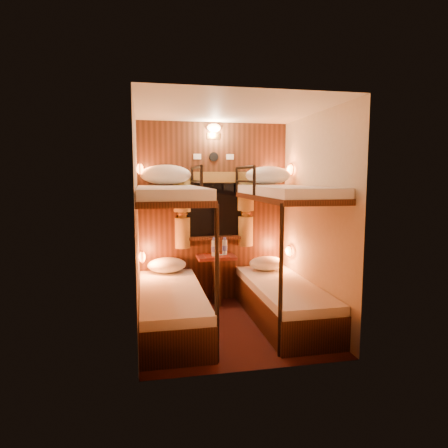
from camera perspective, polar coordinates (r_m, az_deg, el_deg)
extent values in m
plane|color=#35120E|center=(4.67, 0.84, -14.42)|extent=(2.10, 2.10, 0.00)
plane|color=silver|center=(4.41, 0.90, 16.08)|extent=(2.10, 2.10, 0.00)
plane|color=#C6B293|center=(5.40, -1.51, 1.60)|extent=(2.40, 0.00, 2.40)
plane|color=#C6B293|center=(3.37, 4.69, -1.57)|extent=(2.40, 0.00, 2.40)
plane|color=#C6B293|center=(4.28, -12.33, 0.08)|extent=(0.00, 2.40, 2.40)
plane|color=#C6B293|center=(4.69, 12.88, 0.65)|extent=(0.00, 2.40, 2.40)
cube|color=#311B0D|center=(5.39, -1.48, 1.59)|extent=(2.00, 0.03, 2.40)
cube|color=#311B0D|center=(4.59, -7.50, -12.54)|extent=(0.70, 1.90, 0.35)
cube|color=white|center=(4.52, -7.55, -9.84)|extent=(0.68, 1.88, 0.10)
cube|color=#311B0D|center=(4.34, -7.76, 3.58)|extent=(0.70, 1.90, 0.06)
cube|color=white|center=(4.33, -7.78, 4.63)|extent=(0.68, 1.88, 0.10)
cylinder|color=black|center=(3.61, -1.01, -8.70)|extent=(0.04, 0.04, 1.45)
cylinder|color=black|center=(5.24, -4.59, 6.24)|extent=(0.04, 0.04, 0.32)
cylinder|color=black|center=(4.40, -3.25, 6.15)|extent=(0.04, 0.04, 0.32)
cylinder|color=black|center=(4.82, -3.99, 8.10)|extent=(0.04, 0.85, 0.04)
cylinder|color=black|center=(4.82, -3.97, 6.08)|extent=(0.03, 0.85, 0.03)
cube|color=#311B0D|center=(4.84, 8.35, -11.49)|extent=(0.70, 1.90, 0.35)
cube|color=white|center=(4.78, 8.40, -8.93)|extent=(0.68, 1.88, 0.10)
cube|color=#311B0D|center=(4.61, 8.63, 3.75)|extent=(0.70, 1.90, 0.06)
cube|color=white|center=(4.60, 8.64, 4.74)|extent=(0.68, 1.88, 0.10)
cylinder|color=black|center=(3.76, 8.11, -8.13)|extent=(0.04, 0.04, 1.45)
cylinder|color=black|center=(5.34, 1.85, 6.27)|extent=(0.04, 0.04, 0.32)
cylinder|color=black|center=(4.52, 4.34, 6.16)|extent=(0.04, 0.04, 0.32)
cylinder|color=black|center=(4.93, 3.00, 8.08)|extent=(0.04, 0.85, 0.04)
cylinder|color=black|center=(4.93, 2.99, 6.10)|extent=(0.03, 0.85, 0.03)
cube|color=black|center=(5.37, -1.45, 2.10)|extent=(0.98, 0.02, 0.78)
cube|color=black|center=(5.36, -1.43, 2.09)|extent=(0.90, 0.01, 0.70)
cube|color=#311B0D|center=(5.37, -1.35, -1.98)|extent=(1.00, 0.12, 0.04)
cube|color=brown|center=(5.31, -1.40, 6.70)|extent=(1.10, 0.06, 0.14)
cylinder|color=brown|center=(5.25, -6.00, 3.93)|extent=(0.22, 0.22, 0.40)
cylinder|color=brown|center=(5.27, -5.97, 1.43)|extent=(0.11, 0.11, 0.12)
cylinder|color=brown|center=(5.30, -5.94, -1.26)|extent=(0.20, 0.20, 0.40)
torus|color=#AC7232|center=(5.27, -5.97, 1.43)|extent=(0.14, 0.14, 0.02)
cylinder|color=brown|center=(5.40, 3.14, 4.04)|extent=(0.22, 0.22, 0.40)
cylinder|color=brown|center=(5.42, 3.12, 1.61)|extent=(0.11, 0.11, 0.12)
cylinder|color=brown|center=(5.45, 3.11, -1.01)|extent=(0.20, 0.20, 0.40)
torus|color=#AC7232|center=(5.42, 3.12, 1.61)|extent=(0.14, 0.14, 0.02)
cylinder|color=black|center=(5.35, -1.47, 9.59)|extent=(0.12, 0.02, 0.12)
cube|color=silver|center=(5.32, -3.84, 9.60)|extent=(0.10, 0.01, 0.07)
cube|color=silver|center=(5.40, 0.86, 9.57)|extent=(0.10, 0.01, 0.07)
cube|color=#AC7232|center=(5.37, -1.48, 12.47)|extent=(0.18, 0.01, 0.08)
ellipsoid|color=#FFCC8C|center=(5.36, -1.44, 13.55)|extent=(0.18, 0.09, 0.11)
ellipsoid|color=orange|center=(5.05, -11.62, -4.64)|extent=(0.08, 0.20, 0.13)
torus|color=#AC7232|center=(5.05, -11.62, -4.64)|extent=(0.02, 0.17, 0.17)
ellipsoid|color=orange|center=(4.95, -11.92, 7.71)|extent=(0.08, 0.20, 0.13)
torus|color=#AC7232|center=(4.95, -11.92, 7.71)|extent=(0.02, 0.17, 0.17)
ellipsoid|color=orange|center=(5.39, 9.29, -3.86)|extent=(0.08, 0.20, 0.13)
torus|color=#AC7232|center=(5.39, 9.29, -3.86)|extent=(0.02, 0.17, 0.17)
ellipsoid|color=orange|center=(5.30, 9.51, 7.69)|extent=(0.08, 0.20, 0.13)
torus|color=#AC7232|center=(5.30, 9.51, 7.69)|extent=(0.02, 0.17, 0.17)
cube|color=maroon|center=(5.29, -1.12, -4.75)|extent=(0.50, 0.34, 0.04)
cube|color=#311B0D|center=(5.37, -1.11, -8.15)|extent=(0.08, 0.30, 0.61)
cube|color=maroon|center=(5.29, -1.12, -4.51)|extent=(0.30, 0.34, 0.01)
cylinder|color=#99BFE5|center=(5.23, -1.42, -3.49)|extent=(0.07, 0.07, 0.21)
cylinder|color=#455CCF|center=(5.23, -1.42, -3.60)|extent=(0.07, 0.07, 0.07)
cylinder|color=#455CCF|center=(5.21, -1.43, -2.11)|extent=(0.04, 0.04, 0.03)
cylinder|color=#99BFE5|center=(5.33, 0.10, -3.34)|extent=(0.06, 0.06, 0.20)
cylinder|color=#455CCF|center=(5.33, 0.10, -3.45)|extent=(0.07, 0.07, 0.07)
cylinder|color=#455CCF|center=(5.31, 0.10, -2.06)|extent=(0.04, 0.04, 0.03)
cube|color=silver|center=(5.33, -0.03, -4.42)|extent=(0.07, 0.06, 0.01)
cube|color=silver|center=(5.32, -0.34, -4.44)|extent=(0.09, 0.07, 0.01)
ellipsoid|color=silver|center=(5.22, -8.16, -5.82)|extent=(0.49, 0.35, 0.19)
ellipsoid|color=silver|center=(5.33, 6.07, -5.60)|extent=(0.46, 0.33, 0.18)
ellipsoid|color=silver|center=(4.98, -8.31, 6.98)|extent=(0.62, 0.45, 0.24)
ellipsoid|color=silver|center=(5.19, 6.30, 6.92)|extent=(0.59, 0.42, 0.23)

